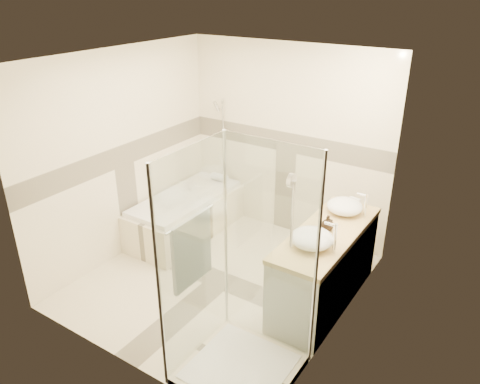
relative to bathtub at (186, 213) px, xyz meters
The scene contains 12 objects.
room 1.57m from the bathtub, 30.53° to the right, with size 2.82×3.02×2.52m.
bathtub is the anchor object (origin of this frame).
vanity 2.18m from the bathtub, ahead, with size 0.58×1.62×0.85m.
shower_enclosure 2.47m from the bathtub, 41.10° to the right, with size 0.96×0.93×2.04m.
vessel_sink_near 2.22m from the bathtub, ahead, with size 0.39×0.39×0.16m, color white.
vessel_sink_far 2.33m from the bathtub, 18.02° to the right, with size 0.41×0.41×0.17m, color white.
faucet_near 2.45m from the bathtub, ahead, with size 0.12×0.03×0.28m.
faucet_far 2.55m from the bathtub, 16.47° to the right, with size 0.13×0.03×0.31m.
amenity_bottle_a 2.24m from the bathtub, ahead, with size 0.06×0.07×0.14m, color black.
amenity_bottle_b 2.24m from the bathtub, ahead, with size 0.13×0.13×0.16m, color black.
folded_towels 2.23m from the bathtub, ahead, with size 0.13×0.21×0.07m, color silver.
rolled_towel 0.73m from the bathtub, 81.98° to the left, with size 0.11×0.11×0.24m, color silver.
Camera 1 is at (2.63, -3.63, 3.17)m, focal length 35.00 mm.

